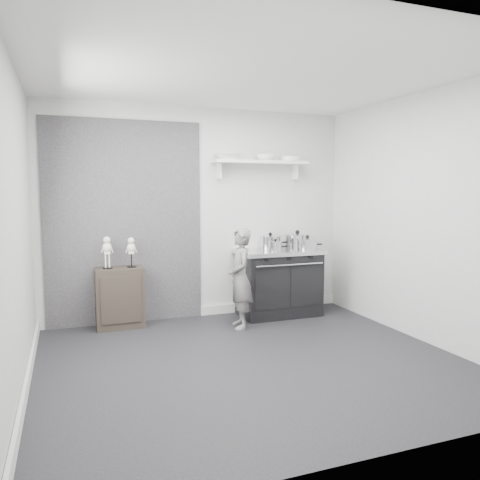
% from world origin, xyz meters
% --- Properties ---
extents(ground, '(4.00, 4.00, 0.00)m').
position_xyz_m(ground, '(0.00, 0.00, 0.00)').
color(ground, black).
rests_on(ground, ground).
extents(room_shell, '(4.02, 3.62, 2.71)m').
position_xyz_m(room_shell, '(-0.09, 0.15, 1.64)').
color(room_shell, '#BABAB8').
rests_on(room_shell, ground).
extents(wall_shelf, '(1.30, 0.26, 0.24)m').
position_xyz_m(wall_shelf, '(0.80, 1.68, 2.01)').
color(wall_shelf, white).
rests_on(wall_shelf, room_shell).
extents(stove, '(1.09, 0.68, 0.87)m').
position_xyz_m(stove, '(0.98, 1.48, 0.44)').
color(stove, black).
rests_on(stove, ground).
extents(side_cabinet, '(0.56, 0.33, 0.73)m').
position_xyz_m(side_cabinet, '(-1.06, 1.61, 0.36)').
color(side_cabinet, black).
rests_on(side_cabinet, ground).
extents(child, '(0.35, 0.48, 1.21)m').
position_xyz_m(child, '(0.30, 1.09, 0.60)').
color(child, slate).
rests_on(child, ground).
extents(pot_back_left, '(0.37, 0.28, 0.22)m').
position_xyz_m(pot_back_left, '(0.93, 1.62, 0.96)').
color(pot_back_left, silver).
rests_on(pot_back_left, stove).
extents(pot_back_right, '(0.43, 0.34, 0.24)m').
position_xyz_m(pot_back_right, '(1.30, 1.56, 0.97)').
color(pot_back_right, silver).
rests_on(pot_back_right, stove).
extents(pot_front_right, '(0.35, 0.27, 0.20)m').
position_xyz_m(pot_front_right, '(1.32, 1.32, 0.95)').
color(pot_front_right, silver).
rests_on(pot_front_right, stove).
extents(pot_front_center, '(0.26, 0.18, 0.16)m').
position_xyz_m(pot_front_center, '(0.87, 1.33, 0.94)').
color(pot_front_center, silver).
rests_on(pot_front_center, stove).
extents(skeleton_full, '(0.12, 0.08, 0.44)m').
position_xyz_m(skeleton_full, '(-1.19, 1.61, 0.95)').
color(skeleton_full, silver).
rests_on(skeleton_full, side_cabinet).
extents(skeleton_torso, '(0.12, 0.07, 0.41)m').
position_xyz_m(skeleton_torso, '(-0.91, 1.61, 0.93)').
color(skeleton_torso, silver).
rests_on(skeleton_torso, side_cabinet).
extents(bowl_large, '(0.33, 0.33, 0.08)m').
position_xyz_m(bowl_large, '(0.35, 1.67, 2.08)').
color(bowl_large, white).
rests_on(bowl_large, wall_shelf).
extents(bowl_small, '(0.25, 0.25, 0.08)m').
position_xyz_m(bowl_small, '(0.87, 1.67, 2.08)').
color(bowl_small, white).
rests_on(bowl_small, wall_shelf).
extents(plate_stack, '(0.28, 0.28, 0.06)m').
position_xyz_m(plate_stack, '(1.24, 1.67, 2.07)').
color(plate_stack, white).
rests_on(plate_stack, wall_shelf).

